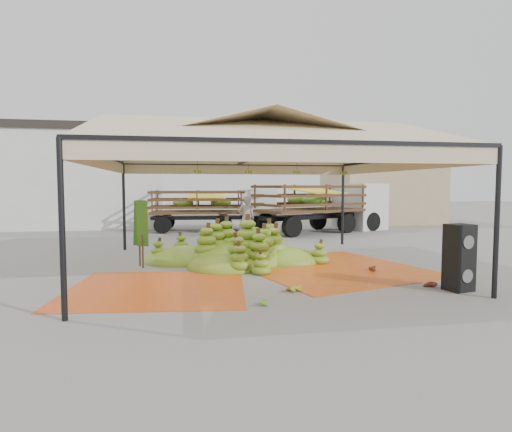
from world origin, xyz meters
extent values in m
plane|color=slate|center=(0.00, 0.00, 0.00)|extent=(90.00, 90.00, 0.00)
cylinder|color=black|center=(-4.00, -4.00, 1.50)|extent=(0.10, 0.10, 3.00)
cylinder|color=black|center=(4.00, -4.00, 1.50)|extent=(0.10, 0.10, 3.00)
cylinder|color=black|center=(-4.00, 4.00, 1.50)|extent=(0.10, 0.10, 3.00)
cylinder|color=black|center=(4.00, 4.00, 1.50)|extent=(0.10, 0.10, 3.00)
pyramid|color=#CCB990|center=(0.00, 0.00, 3.50)|extent=(8.00, 8.00, 1.00)
cube|color=black|center=(0.00, 0.00, 3.00)|extent=(8.00, 8.00, 0.08)
cube|color=#CCB990|center=(0.00, 0.00, 2.82)|extent=(8.00, 8.00, 0.36)
cube|color=silver|center=(-10.00, 14.00, 2.50)|extent=(14.00, 6.00, 5.00)
cube|color=black|center=(-10.00, 14.00, 5.20)|extent=(14.30, 6.30, 0.40)
cube|color=tan|center=(10.00, 13.00, 1.80)|extent=(6.00, 5.00, 3.60)
cube|color=navy|center=(10.00, 13.00, 3.85)|extent=(6.30, 5.30, 0.50)
cube|color=#D84414|center=(-2.62, -1.98, 0.01)|extent=(4.13, 3.97, 0.01)
cube|color=#CC5C13|center=(1.92, -0.56, 0.01)|extent=(5.44, 5.59, 0.01)
ellipsoid|color=#54821B|center=(-0.46, 1.08, 0.59)|extent=(6.47, 5.78, 1.18)
ellipsoid|color=gold|center=(0.24, -2.74, 0.10)|extent=(0.47, 0.40, 0.19)
ellipsoid|color=gold|center=(0.08, -2.83, 0.10)|extent=(0.47, 0.39, 0.21)
ellipsoid|color=#502712|center=(2.73, -1.02, 0.11)|extent=(0.58, 0.55, 0.21)
ellipsoid|color=maroon|center=(3.22, -3.02, 0.09)|extent=(0.51, 0.49, 0.18)
ellipsoid|color=#367A19|center=(-0.67, -3.70, 0.09)|extent=(0.46, 0.41, 0.18)
ellipsoid|color=#48861C|center=(-1.58, 1.24, 2.62)|extent=(0.24, 0.24, 0.20)
ellipsoid|color=#48861C|center=(-0.08, 1.24, 2.62)|extent=(0.24, 0.24, 0.20)
ellipsoid|color=#48861C|center=(1.42, 1.24, 2.62)|extent=(0.24, 0.24, 0.20)
ellipsoid|color=#48861C|center=(2.92, 1.24, 2.62)|extent=(0.24, 0.24, 0.20)
cube|color=black|center=(3.70, -3.31, 0.35)|extent=(0.59, 0.53, 0.71)
cube|color=black|center=(3.70, -3.31, 1.06)|extent=(0.59, 0.53, 0.71)
imported|color=gray|center=(0.52, 5.43, 0.92)|extent=(0.67, 0.44, 1.84)
cube|color=#51391B|center=(-1.21, 9.75, 0.94)|extent=(4.63, 2.41, 0.11)
cube|color=white|center=(1.74, 9.51, 1.03)|extent=(1.77, 2.09, 2.06)
cylinder|color=black|center=(-2.89, 8.99, 0.40)|extent=(0.83, 0.33, 0.81)
cylinder|color=black|center=(-2.74, 10.77, 0.40)|extent=(0.83, 0.33, 0.81)
cylinder|color=black|center=(-0.03, 8.76, 0.40)|extent=(0.83, 0.33, 0.81)
cylinder|color=black|center=(0.11, 10.54, 0.40)|extent=(0.83, 0.33, 0.81)
cylinder|color=black|center=(1.49, 8.64, 0.40)|extent=(0.83, 0.33, 0.81)
cylinder|color=black|center=(1.63, 10.42, 0.40)|extent=(0.83, 0.33, 0.81)
ellipsoid|color=#4A6F17|center=(-1.21, 9.75, 1.39)|extent=(3.70, 1.90, 0.63)
cube|color=yellow|center=(-0.76, 9.72, 1.75)|extent=(1.93, 1.92, 0.22)
cube|color=#4E2D1A|center=(4.00, 8.16, 1.07)|extent=(5.60, 4.11, 0.12)
cube|color=silver|center=(7.11, 9.45, 1.17)|extent=(2.55, 2.77, 2.34)
cylinder|color=black|center=(2.70, 6.52, 0.46)|extent=(0.96, 0.63, 0.92)
cylinder|color=black|center=(1.92, 8.40, 0.46)|extent=(0.96, 0.63, 0.92)
cylinder|color=black|center=(5.71, 7.77, 0.46)|extent=(0.96, 0.63, 0.92)
cylinder|color=black|center=(4.93, 9.65, 0.46)|extent=(0.96, 0.63, 0.92)
cylinder|color=black|center=(7.31, 8.43, 0.46)|extent=(0.96, 0.63, 0.92)
cylinder|color=black|center=(6.53, 10.31, 0.46)|extent=(0.96, 0.63, 0.92)
ellipsoid|color=#477C19|center=(4.00, 8.16, 1.58)|extent=(4.47, 3.25, 0.71)
cube|color=yellow|center=(4.47, 8.36, 1.99)|extent=(2.66, 2.66, 0.25)
camera|label=1|loc=(-2.13, -11.36, 2.21)|focal=30.00mm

